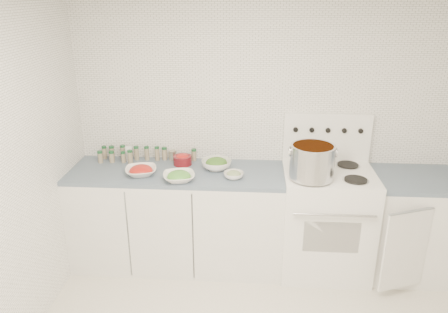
# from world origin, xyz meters

# --- Properties ---
(room_walls) EXTENTS (3.54, 3.04, 2.52)m
(room_walls) POSITION_xyz_m (0.00, 0.00, 1.56)
(room_walls) COLOR white
(room_walls) RESTS_ON ground
(counter_left) EXTENTS (1.85, 0.62, 0.90)m
(counter_left) POSITION_xyz_m (-0.82, 1.19, 0.45)
(counter_left) COLOR white
(counter_left) RESTS_ON ground
(stove) EXTENTS (0.76, 0.70, 1.36)m
(stove) POSITION_xyz_m (0.48, 1.19, 0.50)
(stove) COLOR white
(stove) RESTS_ON ground
(counter_right) EXTENTS (0.89, 0.77, 0.90)m
(counter_right) POSITION_xyz_m (1.30, 1.19, 0.45)
(counter_right) COLOR white
(counter_right) RESTS_ON ground
(stock_pot) EXTENTS (0.38, 0.36, 0.27)m
(stock_pot) POSITION_xyz_m (0.30, 1.03, 1.09)
(stock_pot) COLOR silver
(stock_pot) RESTS_ON stove
(bowl_tomato) EXTENTS (0.31, 0.31, 0.09)m
(bowl_tomato) POSITION_xyz_m (-1.11, 1.09, 0.94)
(bowl_tomato) COLOR white
(bowl_tomato) RESTS_ON counter_left
(bowl_snowpea) EXTENTS (0.31, 0.31, 0.09)m
(bowl_snowpea) POSITION_xyz_m (-0.77, 0.99, 0.94)
(bowl_snowpea) COLOR white
(bowl_snowpea) RESTS_ON counter_left
(bowl_broccoli) EXTENTS (0.27, 0.27, 0.10)m
(bowl_broccoli) POSITION_xyz_m (-0.48, 1.26, 0.95)
(bowl_broccoli) COLOR white
(bowl_broccoli) RESTS_ON counter_left
(bowl_zucchini) EXTENTS (0.18, 0.18, 0.07)m
(bowl_zucchini) POSITION_xyz_m (-0.32, 1.07, 0.93)
(bowl_zucchini) COLOR white
(bowl_zucchini) RESTS_ON counter_left
(bowl_pepper) EXTENTS (0.16, 0.16, 0.10)m
(bowl_pepper) POSITION_xyz_m (-0.79, 1.34, 0.95)
(bowl_pepper) COLOR #5F1016
(bowl_pepper) RESTS_ON counter_left
(salt_canister) EXTENTS (0.08, 0.08, 0.13)m
(salt_canister) POSITION_xyz_m (-1.30, 1.40, 0.96)
(salt_canister) COLOR white
(salt_canister) RESTS_ON counter_left
(tin_can) EXTENTS (0.08, 0.08, 0.09)m
(tin_can) POSITION_xyz_m (-0.90, 1.45, 0.94)
(tin_can) COLOR #A19C88
(tin_can) RESTS_ON counter_left
(spice_cluster) EXTENTS (0.88, 0.16, 0.13)m
(spice_cluster) POSITION_xyz_m (-1.25, 1.41, 0.96)
(spice_cluster) COLOR gray
(spice_cluster) RESTS_ON counter_left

